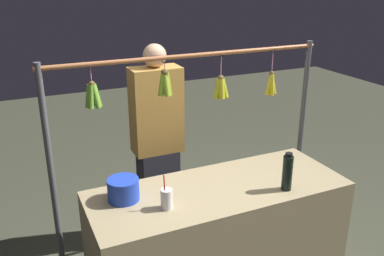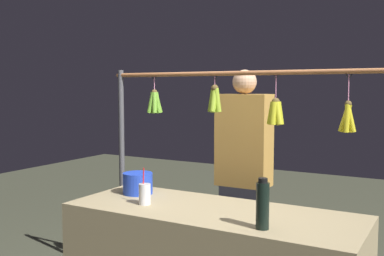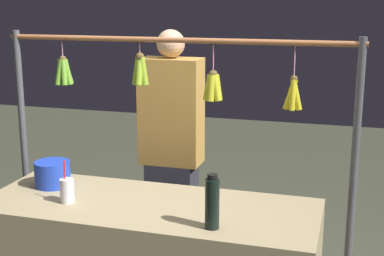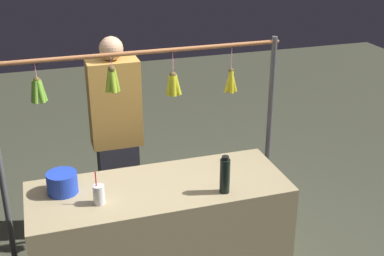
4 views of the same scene
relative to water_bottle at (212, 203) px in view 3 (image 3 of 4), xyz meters
The scene contains 5 objects.
display_rack 0.83m from the water_bottle, 57.06° to the right, with size 2.17×0.12×1.73m.
water_bottle is the anchor object (origin of this frame).
blue_bucket 1.11m from the water_bottle, 17.32° to the right, with size 0.21×0.21×0.15m, color blue.
drink_cup 0.85m from the water_bottle, ahead, with size 0.08×0.08×0.23m.
vendor_person 1.19m from the water_bottle, 62.00° to the right, with size 0.41×0.22×1.73m.
Camera 3 is at (-1.02, 2.62, 1.93)m, focal length 51.63 mm.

